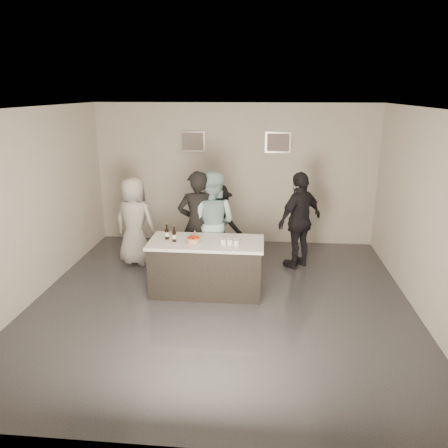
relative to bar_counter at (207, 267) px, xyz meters
The scene contains 19 objects.
floor 0.63m from the bar_counter, 51.69° to the right, with size 6.00×6.00×0.00m, color #3D3D42.
ceiling 2.59m from the bar_counter, 51.69° to the right, with size 6.00×6.00×0.00m, color white.
wall_back 2.87m from the bar_counter, 84.09° to the left, with size 6.00×0.04×3.00m, color beige.
wall_front 3.52m from the bar_counter, 85.31° to the right, with size 6.00×0.04×3.00m, color beige.
wall_left 2.94m from the bar_counter, behind, with size 0.04×6.00×3.00m, color beige.
wall_right 3.46m from the bar_counter, ahead, with size 0.04×6.00×3.00m, color beige.
picture_left 3.21m from the bar_counter, 103.41° to the left, with size 0.54×0.04×0.44m, color #B2B2B7.
picture_right 3.36m from the bar_counter, 65.87° to the left, with size 0.54×0.04×0.44m, color #B2B2B7.
bar_counter is the anchor object (origin of this frame).
cake 0.53m from the bar_counter, 158.13° to the right, with size 0.21×0.21×0.07m, color orange.
beer_bottle_a 0.88m from the bar_counter, behind, with size 0.07×0.07×0.26m, color black.
beer_bottle_b 0.78m from the bar_counter, behind, with size 0.07×0.07×0.26m, color black.
tumbler_cluster 0.63m from the bar_counter, 10.75° to the right, with size 0.30×0.19×0.08m, color #C58B12.
candles 0.57m from the bar_counter, 131.63° to the right, with size 0.24×0.08×0.01m, color pink.
person_main_black 0.91m from the bar_counter, 109.37° to the left, with size 0.70×0.46×1.92m, color black.
person_main_blue 0.99m from the bar_counter, 90.66° to the left, with size 0.92×0.72×1.89m, color #A7D6DB.
person_guest_left 1.96m from the bar_counter, 143.09° to the left, with size 0.83×0.54×1.70m, color silver.
person_guest_right 2.09m from the bar_counter, 38.74° to the left, with size 1.07×0.45×1.83m, color black.
person_guest_back 1.40m from the bar_counter, 88.31° to the left, with size 1.00×0.57×1.55m, color black.
Camera 1 is at (0.64, -6.28, 3.24)m, focal length 35.00 mm.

